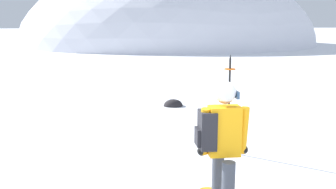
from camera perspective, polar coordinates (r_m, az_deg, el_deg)
The scene contains 4 objects.
ridge_peak_main at distance 42.09m, azimuth 0.04°, elevation 7.61°, with size 31.34×28.21×16.81m.
snowboarder_main at distance 4.49m, azimuth 7.98°, elevation -8.09°, with size 0.64×1.84×1.71m.
piste_marker_far at distance 6.90m, azimuth 9.18°, elevation -0.44°, with size 0.20×0.20×1.81m.
rock_small at distance 10.88m, azimuth 0.78°, elevation -1.73°, with size 0.55×0.47×0.39m.
Camera 1 is at (-1.00, -3.32, 2.37)m, focal length 40.49 mm.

